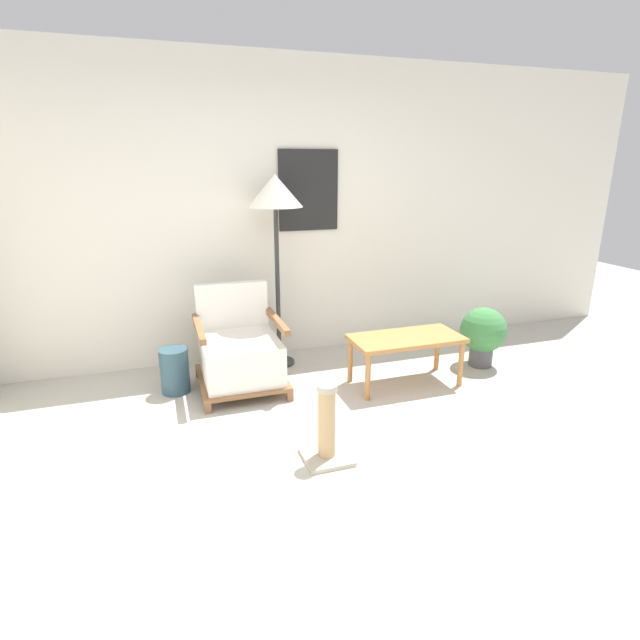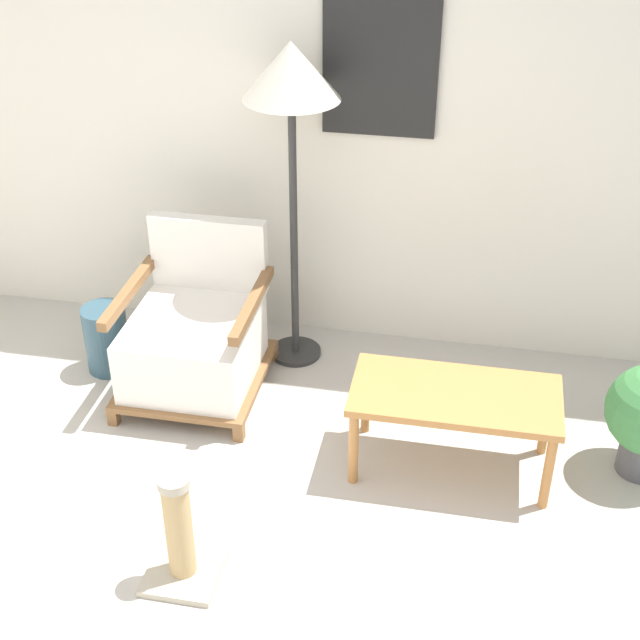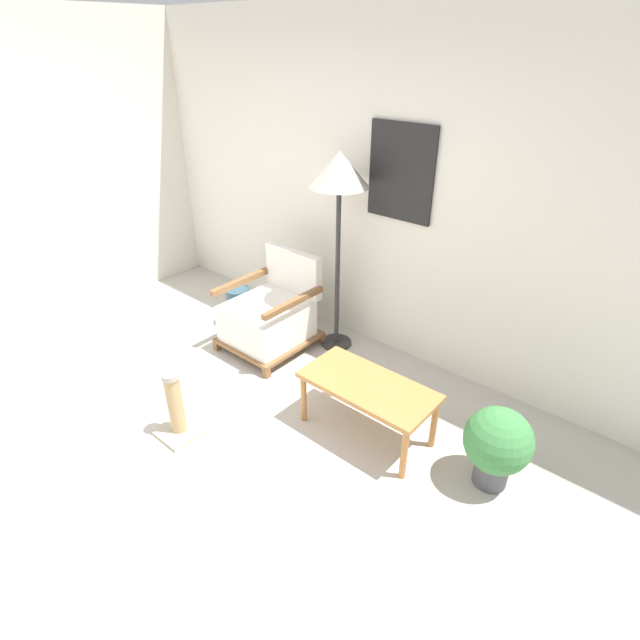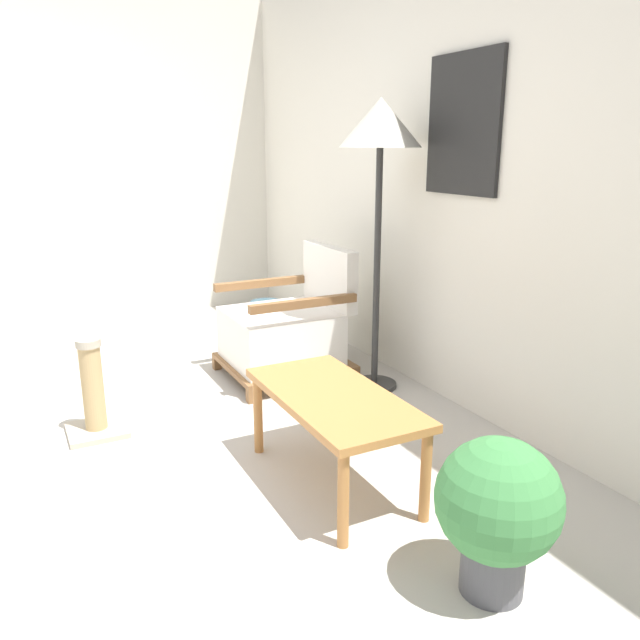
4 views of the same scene
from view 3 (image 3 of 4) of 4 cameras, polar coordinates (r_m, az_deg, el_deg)
name	(u,v)px [view 3 (image 3 of 4)]	position (r m, az deg, el deg)	size (l,w,h in m)	color
ground_plane	(141,467)	(3.59, -19.80, -15.50)	(14.00, 14.00, 0.00)	#B7B2A8
wall_back	(361,189)	(4.26, 4.70, 14.74)	(8.00, 0.09, 2.70)	silver
wall_left	(9,183)	(5.17, -31.97, 13.16)	(0.06, 8.00, 2.70)	silver
armchair	(270,316)	(4.41, -5.71, 0.45)	(0.69, 0.75, 0.82)	brown
floor_lamp	(339,179)	(3.97, 2.22, 15.81)	(0.47, 0.47, 1.70)	#2D2D2D
coffee_table	(368,390)	(3.41, 5.49, -7.99)	(0.92, 0.45, 0.42)	#B2753D
vase	(239,306)	(4.85, -9.29, 1.55)	(0.23, 0.23, 0.37)	#2D4C5B
potted_plant	(497,444)	(3.26, 19.61, -13.17)	(0.41, 0.41, 0.55)	#4C4C51
scratching_post	(176,410)	(3.64, -16.09, -9.89)	(0.29, 0.29, 0.51)	#B2A893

